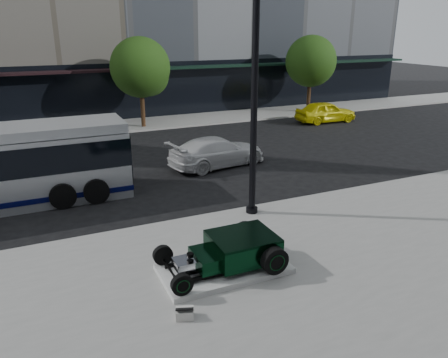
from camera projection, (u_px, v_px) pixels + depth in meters
name	position (u px, v px, depth m)	size (l,w,h in m)	color
ground	(202.00, 195.00, 17.35)	(120.00, 120.00, 0.00)	black
sidewalk_far	(126.00, 126.00, 29.38)	(70.00, 4.00, 0.12)	gray
street_trees	(142.00, 70.00, 27.81)	(29.80, 3.80, 5.70)	black
display_plinth	(224.00, 268.00, 11.71)	(3.40, 1.80, 0.15)	silver
hot_rod	(235.00, 249.00, 11.67)	(3.22, 2.00, 0.81)	black
info_plaque	(185.00, 313.00, 9.81)	(0.48, 0.42, 0.31)	silver
lamppost	(254.00, 116.00, 14.34)	(0.41, 0.41, 7.43)	black
white_sedan	(217.00, 152.00, 20.84)	(1.96, 4.83, 1.40)	white
yellow_taxi	(326.00, 112.00, 30.51)	(1.72, 4.28, 1.46)	yellow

